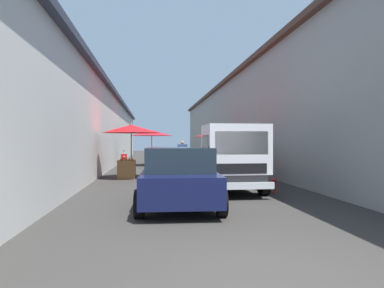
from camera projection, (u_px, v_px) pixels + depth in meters
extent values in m
plane|color=#33302D|center=(179.00, 173.00, 17.21)|extent=(90.00, 90.00, 0.00)
cube|color=silver|center=(45.00, 130.00, 18.56)|extent=(49.50, 7.00, 4.43)
cube|color=#383D4C|center=(44.00, 88.00, 18.55)|extent=(49.80, 7.50, 0.24)
cube|color=gray|center=(296.00, 122.00, 20.29)|extent=(49.50, 7.00, 5.59)
cube|color=#4C3328|center=(296.00, 73.00, 20.28)|extent=(49.80, 7.50, 0.24)
cylinder|color=#9E9EA3|center=(152.00, 148.00, 22.42)|extent=(0.06, 0.06, 2.35)
cone|color=red|center=(152.00, 133.00, 22.41)|extent=(2.77, 2.77, 0.36)
sphere|color=#9E9EA3|center=(152.00, 130.00, 22.41)|extent=(0.07, 0.07, 0.07)
cube|color=#9E7547|center=(150.00, 160.00, 22.36)|extent=(0.83, 0.68, 0.80)
sphere|color=orange|center=(152.00, 153.00, 22.18)|extent=(0.09, 0.09, 0.09)
sphere|color=orange|center=(151.00, 152.00, 22.63)|extent=(0.09, 0.09, 0.09)
sphere|color=orange|center=(151.00, 153.00, 22.25)|extent=(0.09, 0.09, 0.09)
sphere|color=orange|center=(152.00, 153.00, 22.57)|extent=(0.09, 0.09, 0.09)
cylinder|color=#9E9EA3|center=(131.00, 152.00, 14.48)|extent=(0.06, 0.06, 2.32)
cone|color=red|center=(131.00, 129.00, 14.48)|extent=(2.44, 2.44, 0.35)
sphere|color=#9E9EA3|center=(131.00, 124.00, 14.48)|extent=(0.07, 0.07, 0.07)
cube|color=olive|center=(127.00, 169.00, 14.66)|extent=(0.81, 0.75, 0.79)
sphere|color=orange|center=(126.00, 159.00, 14.83)|extent=(0.09, 0.09, 0.09)
sphere|color=orange|center=(129.00, 159.00, 14.45)|extent=(0.09, 0.09, 0.09)
sphere|color=orange|center=(132.00, 159.00, 14.82)|extent=(0.09, 0.09, 0.09)
sphere|color=orange|center=(121.00, 159.00, 14.44)|extent=(0.09, 0.09, 0.09)
sphere|color=orange|center=(124.00, 158.00, 14.49)|extent=(0.09, 0.09, 0.09)
cylinder|color=#9E9EA3|center=(233.00, 153.00, 14.62)|extent=(0.06, 0.06, 2.24)
cone|color=red|center=(233.00, 131.00, 14.62)|extent=(2.28, 2.28, 0.38)
sphere|color=#9E9EA3|center=(233.00, 126.00, 14.62)|extent=(0.07, 0.07, 0.07)
cube|color=#9E7547|center=(239.00, 170.00, 14.42)|extent=(0.78, 0.67, 0.81)
sphere|color=orange|center=(236.00, 159.00, 14.40)|extent=(0.09, 0.09, 0.09)
sphere|color=orange|center=(236.00, 159.00, 14.56)|extent=(0.09, 0.09, 0.09)
sphere|color=orange|center=(235.00, 159.00, 14.63)|extent=(0.09, 0.09, 0.09)
cylinder|color=#9E9EA3|center=(217.00, 149.00, 20.27)|extent=(0.06, 0.06, 2.29)
cone|color=red|center=(217.00, 133.00, 20.26)|extent=(2.68, 2.68, 0.40)
sphere|color=#9E9EA3|center=(217.00, 129.00, 20.26)|extent=(0.07, 0.07, 0.07)
cube|color=olive|center=(219.00, 162.00, 20.21)|extent=(0.91, 0.62, 0.78)
sphere|color=orange|center=(218.00, 155.00, 20.28)|extent=(0.09, 0.09, 0.09)
sphere|color=orange|center=(215.00, 155.00, 20.32)|extent=(0.09, 0.09, 0.09)
sphere|color=orange|center=(217.00, 155.00, 20.27)|extent=(0.09, 0.09, 0.09)
sphere|color=orange|center=(221.00, 154.00, 20.50)|extent=(0.09, 0.09, 0.09)
sphere|color=orange|center=(216.00, 155.00, 20.28)|extent=(0.09, 0.09, 0.09)
cube|color=#0F1438|center=(178.00, 183.00, 8.41)|extent=(3.97, 1.88, 0.64)
cube|color=#19232D|center=(179.00, 159.00, 8.26)|extent=(2.40, 1.61, 0.56)
cube|color=black|center=(176.00, 182.00, 10.32)|extent=(0.17, 1.65, 0.20)
cube|color=silver|center=(157.00, 173.00, 10.29)|extent=(0.07, 0.24, 0.14)
cube|color=silver|center=(195.00, 173.00, 10.38)|extent=(0.07, 0.24, 0.14)
cylinder|color=black|center=(146.00, 187.00, 9.67)|extent=(0.61, 0.23, 0.60)
cylinder|color=black|center=(206.00, 186.00, 9.80)|extent=(0.61, 0.23, 0.60)
cylinder|color=black|center=(139.00, 204.00, 7.03)|extent=(0.61, 0.23, 0.60)
cylinder|color=black|center=(221.00, 203.00, 7.16)|extent=(0.61, 0.23, 0.60)
cube|color=black|center=(223.00, 174.00, 11.55)|extent=(4.81, 1.49, 0.36)
cube|color=silver|center=(235.00, 149.00, 9.92)|extent=(1.54, 1.76, 1.40)
cube|color=#19232D|center=(242.00, 143.00, 9.19)|extent=(0.07, 1.47, 0.63)
cube|color=#19232D|center=(235.00, 143.00, 9.92)|extent=(1.05, 1.78, 0.45)
cube|color=black|center=(242.00, 169.00, 9.19)|extent=(0.07, 1.40, 0.28)
cube|color=silver|center=(242.00, 186.00, 9.11)|extent=(0.13, 1.75, 0.18)
cube|color=gray|center=(240.00, 160.00, 12.46)|extent=(3.16, 0.07, 0.50)
cube|color=gray|center=(196.00, 160.00, 12.26)|extent=(3.16, 0.07, 0.50)
cube|color=gray|center=(210.00, 158.00, 13.90)|extent=(0.07, 1.65, 0.50)
cylinder|color=black|center=(264.00, 183.00, 10.04)|extent=(0.72, 0.22, 0.72)
cylinder|color=black|center=(205.00, 184.00, 9.82)|extent=(0.72, 0.22, 0.72)
cylinder|color=black|center=(237.00, 174.00, 13.09)|extent=(0.72, 0.22, 0.72)
cylinder|color=black|center=(192.00, 174.00, 12.87)|extent=(0.72, 0.22, 0.72)
cylinder|color=navy|center=(181.00, 160.00, 21.77)|extent=(0.14, 0.14, 0.81)
cylinder|color=navy|center=(184.00, 160.00, 21.72)|extent=(0.14, 0.14, 0.81)
cube|color=#33518C|center=(182.00, 149.00, 21.74)|extent=(0.37, 0.52, 0.61)
sphere|color=#A57A5B|center=(182.00, 143.00, 21.74)|extent=(0.22, 0.22, 0.22)
cylinder|color=#33518C|center=(178.00, 149.00, 21.82)|extent=(0.08, 0.08, 0.55)
cylinder|color=#33518C|center=(187.00, 149.00, 21.66)|extent=(0.08, 0.08, 0.55)
cylinder|color=black|center=(124.00, 168.00, 17.84)|extent=(0.45, 0.15, 0.44)
cylinder|color=black|center=(126.00, 170.00, 16.63)|extent=(0.45, 0.17, 0.44)
cube|color=red|center=(125.00, 168.00, 17.18)|extent=(0.93, 0.40, 0.08)
ellipsoid|color=black|center=(125.00, 161.00, 16.89)|extent=(0.59, 0.34, 0.20)
cube|color=red|center=(124.00, 159.00, 17.78)|extent=(0.18, 0.34, 0.56)
cylinder|color=silver|center=(124.00, 157.00, 17.72)|extent=(0.28, 0.10, 0.68)
cylinder|color=black|center=(124.00, 151.00, 17.64)|extent=(0.55, 0.11, 0.04)
cylinder|color=red|center=(272.00, 180.00, 10.45)|extent=(0.30, 0.30, 0.03)
cylinder|color=red|center=(271.00, 186.00, 10.57)|extent=(0.04, 0.04, 0.42)
cylinder|color=red|center=(269.00, 186.00, 10.44)|extent=(0.04, 0.04, 0.42)
cylinder|color=red|center=(274.00, 187.00, 10.34)|extent=(0.04, 0.04, 0.42)
cylinder|color=red|center=(276.00, 186.00, 10.47)|extent=(0.04, 0.04, 0.42)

